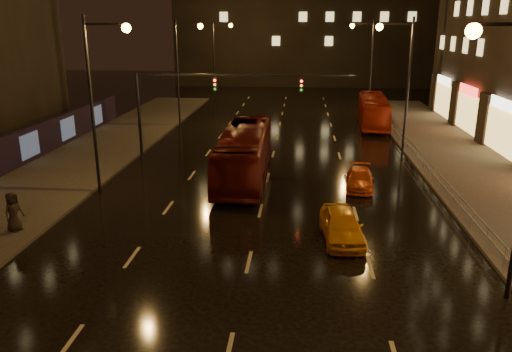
# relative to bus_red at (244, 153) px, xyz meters

# --- Properties ---
(ground) EXTENTS (140.00, 140.00, 0.00)m
(ground) POSITION_rel_bus_red_xyz_m (1.50, 4.23, -1.63)
(ground) COLOR black
(ground) RESTS_ON ground
(sidewalk_left) EXTENTS (7.00, 70.00, 0.15)m
(sidewalk_left) POSITION_rel_bus_red_xyz_m (-12.00, -0.77, -1.55)
(sidewalk_left) COLOR #38332D
(sidewalk_left) RESTS_ON ground
(sidewalk_right) EXTENTS (7.00, 70.00, 0.15)m
(sidewalk_right) POSITION_rel_bus_red_xyz_m (15.00, -0.77, -1.55)
(sidewalk_right) COLOR #38332D
(sidewalk_right) RESTS_ON ground
(traffic_signal) EXTENTS (15.31, 0.32, 6.20)m
(traffic_signal) POSITION_rel_bus_red_xyz_m (-3.56, 4.23, 3.11)
(traffic_signal) COLOR black
(traffic_signal) RESTS_ON ground
(railing_right) EXTENTS (0.05, 56.00, 1.00)m
(railing_right) POSITION_rel_bus_red_xyz_m (11.70, 2.23, -0.73)
(railing_right) COLOR #99999E
(railing_right) RESTS_ON sidewalk_right
(bus_red) EXTENTS (2.89, 11.73, 3.26)m
(bus_red) POSITION_rel_bus_red_xyz_m (0.00, 0.00, 0.00)
(bus_red) COLOR #4F0F0B
(bus_red) RESTS_ON ground
(bus_curb) EXTENTS (3.12, 10.57, 2.91)m
(bus_curb) POSITION_rel_bus_red_xyz_m (10.50, 18.25, -0.18)
(bus_curb) COLOR #A92410
(bus_curb) RESTS_ON ground
(taxi_near) EXTENTS (2.07, 4.40, 1.45)m
(taxi_near) POSITION_rel_bus_red_xyz_m (5.50, -9.17, -0.90)
(taxi_near) COLOR orange
(taxi_near) RESTS_ON ground
(taxi_far) EXTENTS (1.92, 4.02, 1.13)m
(taxi_far) POSITION_rel_bus_red_xyz_m (7.15, -1.38, -1.06)
(taxi_far) COLOR #D44F13
(taxi_far) RESTS_ON ground
(pedestrian_c) EXTENTS (0.89, 1.08, 1.89)m
(pedestrian_c) POSITION_rel_bus_red_xyz_m (-9.79, -9.78, -0.53)
(pedestrian_c) COLOR black
(pedestrian_c) RESTS_ON sidewalk_left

